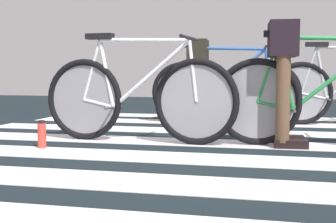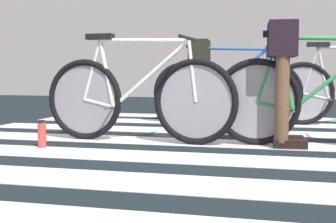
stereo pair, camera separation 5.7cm
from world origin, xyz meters
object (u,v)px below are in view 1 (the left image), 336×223
cyclist_3_of_4 (198,69)px  cyclist_2_of_4 (283,66)px  bicycle_1_of_4 (138,97)px  bicycle_3_of_4 (225,90)px  bicycle_2_of_4 (322,99)px  water_bottle (42,135)px

cyclist_3_of_4 → cyclist_2_of_4: bearing=-61.8°
bicycle_1_of_4 → bicycle_3_of_4: (0.56, 1.64, 0.00)m
bicycle_1_of_4 → bicycle_3_of_4: 1.74m
bicycle_1_of_4 → cyclist_3_of_4: size_ratio=1.78×
cyclist_2_of_4 → cyclist_3_of_4: size_ratio=1.03×
bicycle_2_of_4 → cyclist_2_of_4: bearing=-180.0°
water_bottle → cyclist_2_of_4: bearing=17.1°
bicycle_1_of_4 → cyclist_2_of_4: cyclist_2_of_4 is taller
bicycle_2_of_4 → bicycle_3_of_4: size_ratio=1.00×
cyclist_3_of_4 → water_bottle: 2.35m
bicycle_3_of_4 → water_bottle: bearing=-122.9°
cyclist_2_of_4 → cyclist_3_of_4: bearing=117.1°
bicycle_3_of_4 → cyclist_3_of_4: cyclist_3_of_4 is taller
cyclist_2_of_4 → cyclist_3_of_4: (-0.95, 1.54, -0.02)m
water_bottle → bicycle_3_of_4: bearing=60.4°
bicycle_3_of_4 → bicycle_1_of_4: bearing=-112.2°
bicycle_2_of_4 → cyclist_3_of_4: 1.98m
bicycle_3_of_4 → cyclist_2_of_4: bearing=-71.1°
cyclist_3_of_4 → bicycle_3_of_4: bearing=0.0°
cyclist_3_of_4 → water_bottle: cyclist_3_of_4 is taller
bicycle_2_of_4 → water_bottle: size_ratio=7.77×
cyclist_2_of_4 → cyclist_3_of_4: 1.81m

